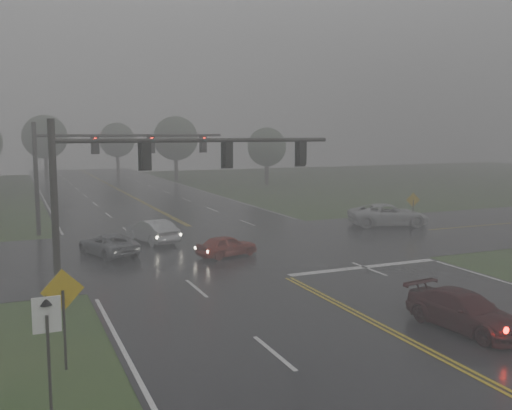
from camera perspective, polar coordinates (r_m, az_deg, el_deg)
name	(u,v)px	position (r m, az deg, el deg)	size (l,w,h in m)	color
main_road	(241,254)	(32.29, -1.52, -4.88)	(18.00, 160.00, 0.02)	black
cross_street	(228,247)	(34.12, -2.77, -4.23)	(120.00, 14.00, 0.02)	black
stop_bar	(364,268)	(29.52, 10.79, -6.17)	(8.50, 0.50, 0.01)	silver
sedan_maroon	(464,330)	(21.49, 20.10, -11.63)	(1.81, 4.46, 1.29)	black
sedan_red	(227,257)	(31.57, -2.92, -5.17)	(1.39, 3.46, 1.18)	maroon
sedan_silver	(152,243)	(36.00, -10.33, -3.73)	(1.52, 4.36, 1.44)	#B6BABF
car_grey	(108,255)	(32.99, -14.57, -4.86)	(1.96, 4.26, 1.18)	slate
pickup_white	(388,226)	(42.84, 13.08, -2.05)	(2.67, 5.78, 1.61)	silver
signal_gantry_near	(148,173)	(24.14, -10.76, 3.16)	(12.30, 0.32, 7.33)	black
signal_gantry_far	(98,155)	(40.48, -15.54, 4.81)	(13.02, 0.38, 7.48)	black
sign_diamond_west	(63,302)	(17.34, -18.72, -9.19)	(1.22, 0.26, 2.96)	black
sign_arrow_white	(48,333)	(14.70, -20.12, -11.97)	(0.66, 0.12, 2.95)	black
sign_diamond_east	(413,204)	(42.42, 15.43, 0.10)	(1.03, 0.26, 2.51)	black
tree_ne_a	(176,138)	(80.45, -8.04, 6.61)	(6.18, 6.18, 9.07)	#332921
tree_n_mid	(45,137)	(88.10, -20.36, 6.39)	(6.35, 6.35, 9.33)	#332921
tree_e_near	(267,147)	(74.51, 1.08, 5.81)	(5.08, 5.08, 7.46)	#332921
tree_n_far	(117,140)	(97.60, -13.72, 6.33)	(5.75, 5.75, 8.45)	#332921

